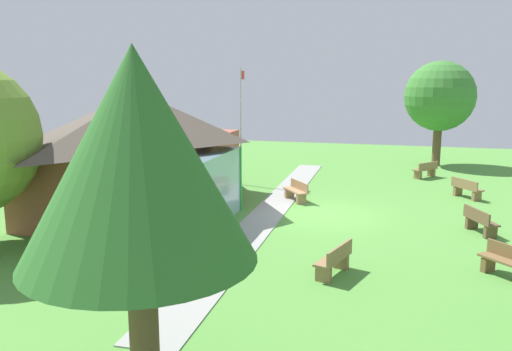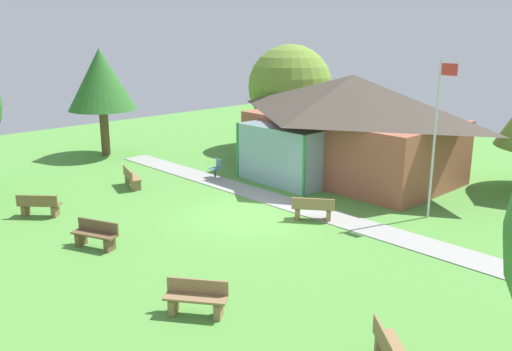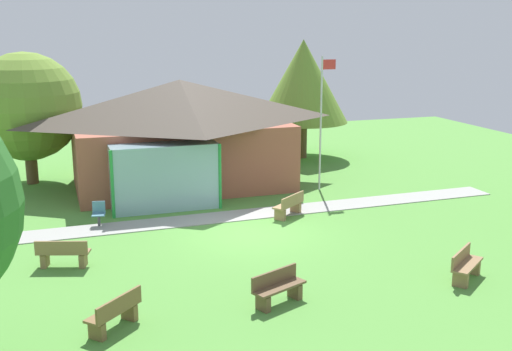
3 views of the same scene
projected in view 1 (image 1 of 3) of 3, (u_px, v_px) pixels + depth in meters
The scene contains 14 objects.
ground_plane at pixel (321, 214), 19.64m from camera, with size 44.00×44.00×0.00m, color #54933D.
pavilion at pixel (143, 149), 20.10m from camera, with size 9.87×7.14×4.59m.
footpath at pixel (270, 210), 20.15m from camera, with size 21.75×1.30×0.03m, color #999993.
flagpole at pixel (241, 121), 24.58m from camera, with size 0.64×0.08×5.60m.
bench_front_center at pixel (480, 222), 17.16m from camera, with size 1.55×1.00×0.84m.
bench_front_left at pixel (508, 263), 13.32m from camera, with size 1.40×1.35×0.84m.
bench_front_right at pixel (466, 189), 22.21m from camera, with size 1.46×1.25×0.84m.
bench_lawn_far_right at pixel (426, 170), 26.74m from camera, with size 1.43×1.30×0.84m.
bench_mid_left at pixel (335, 261), 13.49m from camera, with size 1.56×0.87×0.84m.
bench_rear_near_path at pixel (296, 192), 21.71m from camera, with size 1.46×1.27×0.84m.
patio_chair_west at pixel (221, 235), 15.65m from camera, with size 0.51×0.51×0.86m.
tree_far_east at pixel (440, 97), 29.90m from camera, with size 4.04×4.04×6.10m.
tree_west_hedge at pixel (137, 158), 7.42m from camera, with size 3.50×3.50×5.59m.
tree_behind_pavilion_right at pixel (137, 99), 27.79m from camera, with size 4.69×4.69×6.12m.
Camera 1 is at (-19.00, -2.61, 5.10)m, focal length 36.21 mm.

